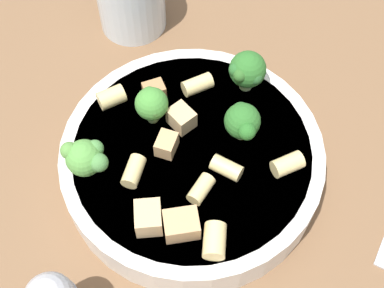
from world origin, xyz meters
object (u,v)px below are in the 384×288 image
object	(u,v)px
pasta_bowl	(192,159)
broccoli_floret_3	(247,71)
chicken_chunk_2	(154,90)
rigatoni_3	(111,97)
rigatoni_0	(287,164)
rigatoni_1	(215,241)
rigatoni_5	(134,171)
broccoli_floret_1	(152,104)
rigatoni_4	(201,189)
chicken_chunk_0	(181,225)
broccoli_floret_2	(85,157)
rigatoni_2	(227,168)
chicken_chunk_3	(167,144)
chicken_chunk_4	(148,218)
broccoli_floret_0	(244,124)
chicken_chunk_1	(184,117)
rigatoni_6	(197,85)

from	to	relation	value
pasta_bowl	broccoli_floret_3	distance (m)	0.10
chicken_chunk_2	rigatoni_3	bearing A→B (deg)	176.95
pasta_bowl	rigatoni_0	size ratio (longest dim) A/B	8.98
rigatoni_1	rigatoni_5	world-z (taller)	rigatoni_1
rigatoni_3	chicken_chunk_2	bearing A→B (deg)	-3.05
broccoli_floret_1	rigatoni_4	world-z (taller)	broccoli_floret_1
rigatoni_3	chicken_chunk_0	xyz separation A→B (m)	(0.02, -0.14, 0.00)
rigatoni_3	rigatoni_5	xyz separation A→B (m)	(-0.00, -0.08, -0.00)
pasta_bowl	broccoli_floret_2	distance (m)	0.10
broccoli_floret_1	rigatoni_2	bearing A→B (deg)	-59.46
broccoli_floret_2	chicken_chunk_3	size ratio (longest dim) A/B	1.75
chicken_chunk_4	rigatoni_1	bearing A→B (deg)	-38.51
chicken_chunk_3	pasta_bowl	bearing A→B (deg)	-20.83
broccoli_floret_0	broccoli_floret_1	distance (m)	0.08
broccoli_floret_3	chicken_chunk_1	size ratio (longest dim) A/B	1.93
chicken_chunk_1	rigatoni_4	bearing A→B (deg)	-97.14
pasta_bowl	chicken_chunk_3	size ratio (longest dim) A/B	11.48
rigatoni_6	rigatoni_2	bearing A→B (deg)	-93.64
rigatoni_6	chicken_chunk_3	distance (m)	0.07
chicken_chunk_3	broccoli_floret_3	bearing A→B (deg)	24.45
broccoli_floret_2	rigatoni_1	size ratio (longest dim) A/B	1.32
broccoli_floret_3	chicken_chunk_3	size ratio (longest dim) A/B	2.08
broccoli_floret_0	chicken_chunk_0	xyz separation A→B (m)	(-0.08, -0.06, -0.01)
pasta_bowl	broccoli_floret_0	xyz separation A→B (m)	(0.05, -0.00, 0.04)
chicken_chunk_2	chicken_chunk_0	bearing A→B (deg)	-97.69
rigatoni_5	chicken_chunk_0	xyz separation A→B (m)	(0.02, -0.06, 0.00)
broccoli_floret_1	rigatoni_0	size ratio (longest dim) A/B	1.46
broccoli_floret_3	chicken_chunk_1	distance (m)	0.07
rigatoni_0	rigatoni_5	xyz separation A→B (m)	(-0.13, 0.04, -0.00)
broccoli_floret_3	rigatoni_2	bearing A→B (deg)	-121.75
rigatoni_6	chicken_chunk_0	bearing A→B (deg)	-114.34
pasta_bowl	rigatoni_3	size ratio (longest dim) A/B	9.78
broccoli_floret_2	chicken_chunk_2	size ratio (longest dim) A/B	1.85
rigatoni_6	chicken_chunk_4	size ratio (longest dim) A/B	1.11
rigatoni_6	chicken_chunk_1	world-z (taller)	chicken_chunk_1
rigatoni_5	chicken_chunk_1	xyz separation A→B (m)	(0.06, 0.04, 0.00)
chicken_chunk_2	chicken_chunk_4	xyz separation A→B (m)	(-0.04, -0.12, 0.00)
broccoli_floret_2	rigatoni_3	size ratio (longest dim) A/B	1.49
rigatoni_1	chicken_chunk_0	bearing A→B (deg)	133.95
broccoli_floret_0	pasta_bowl	bearing A→B (deg)	176.09
rigatoni_0	rigatoni_1	size ratio (longest dim) A/B	0.96
broccoli_floret_0	rigatoni_0	size ratio (longest dim) A/B	1.51
rigatoni_5	rigatoni_4	bearing A→B (deg)	-35.22
rigatoni_3	broccoli_floret_3	bearing A→B (deg)	-10.75
pasta_bowl	chicken_chunk_0	distance (m)	0.08
rigatoni_1	rigatoni_2	xyz separation A→B (m)	(0.03, 0.06, -0.00)
rigatoni_0	rigatoni_2	size ratio (longest dim) A/B	0.99
broccoli_floret_3	rigatoni_4	distance (m)	0.12
broccoli_floret_3	broccoli_floret_1	bearing A→B (deg)	-176.38
rigatoni_1	broccoli_floret_2	bearing A→B (deg)	128.18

